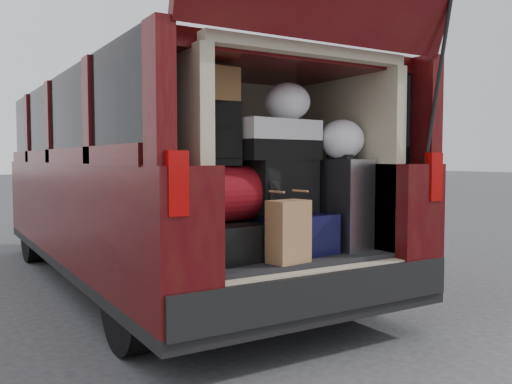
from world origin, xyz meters
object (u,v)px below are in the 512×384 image
(navy_hardshell, at_px, (282,232))
(black_soft_case, at_px, (279,187))
(red_duffel, at_px, (225,194))
(kraft_bag, at_px, (288,232))
(backpack, at_px, (217,134))
(black_hardshell, at_px, (219,240))
(twotone_duffel, at_px, (275,140))
(silver_roller, at_px, (339,204))

(navy_hardshell, bearing_deg, black_soft_case, 124.52)
(red_duffel, bearing_deg, navy_hardshell, -10.80)
(kraft_bag, xyz_separation_m, red_duffel, (-0.23, 0.32, 0.20))
(navy_hardshell, height_order, red_duffel, red_duffel)
(kraft_bag, xyz_separation_m, backpack, (-0.28, 0.33, 0.55))
(black_hardshell, xyz_separation_m, twotone_duffel, (0.40, 0.02, 0.59))
(red_duffel, bearing_deg, black_hardshell, 176.61)
(navy_hardshell, xyz_separation_m, backpack, (-0.45, 0.02, 0.60))
(silver_roller, distance_m, kraft_bag, 0.61)
(silver_roller, xyz_separation_m, kraft_bag, (-0.55, -0.22, -0.11))
(kraft_bag, relative_size, black_soft_case, 0.77)
(red_duffel, distance_m, backpack, 0.35)
(black_hardshell, xyz_separation_m, black_soft_case, (0.43, 0.02, 0.30))
(black_hardshell, relative_size, black_soft_case, 1.16)
(red_duffel, bearing_deg, silver_roller, -16.57)
(kraft_bag, xyz_separation_m, twotone_duffel, (0.12, 0.33, 0.52))
(navy_hardshell, xyz_separation_m, red_duffel, (-0.40, 0.01, 0.26))
(navy_hardshell, relative_size, twotone_duffel, 1.01)
(black_soft_case, relative_size, twotone_duffel, 0.82)
(black_hardshell, distance_m, twotone_duffel, 0.71)
(backpack, bearing_deg, silver_roller, 2.71)
(navy_hardshell, distance_m, backpack, 0.75)
(black_hardshell, relative_size, silver_roller, 0.92)
(kraft_bag, height_order, red_duffel, red_duffel)
(silver_roller, relative_size, red_duffel, 1.14)
(black_hardshell, distance_m, black_soft_case, 0.52)
(silver_roller, bearing_deg, red_duffel, 164.20)
(kraft_bag, bearing_deg, black_hardshell, 121.57)
(backpack, bearing_deg, kraft_bag, -39.88)
(red_duffel, xyz_separation_m, backpack, (-0.05, 0.01, 0.35))
(black_hardshell, distance_m, red_duffel, 0.27)
(red_duffel, bearing_deg, backpack, 159.24)
(kraft_bag, distance_m, red_duffel, 0.44)
(black_hardshell, height_order, red_duffel, red_duffel)
(silver_roller, bearing_deg, black_hardshell, 164.86)
(black_soft_case, bearing_deg, twotone_duffel, 167.57)
(red_duffel, relative_size, backpack, 1.38)
(kraft_bag, relative_size, twotone_duffel, 0.63)
(black_soft_case, distance_m, backpack, 0.53)
(twotone_duffel, bearing_deg, backpack, 172.92)
(silver_roller, height_order, twotone_duffel, twotone_duffel)
(backpack, bearing_deg, black_soft_case, 10.04)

